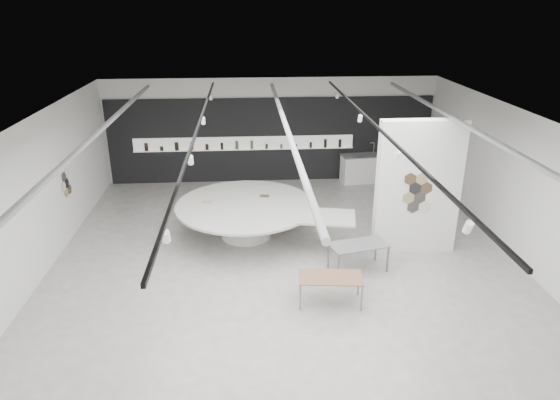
{
  "coord_description": "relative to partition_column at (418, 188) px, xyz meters",
  "views": [
    {
      "loc": [
        -0.94,
        -10.86,
        6.35
      ],
      "look_at": [
        -0.09,
        1.2,
        1.48
      ],
      "focal_mm": 32.0,
      "sensor_mm": 36.0,
      "label": 1
    }
  ],
  "objects": [
    {
      "name": "partition_column",
      "position": [
        0.0,
        0.0,
        0.0
      ],
      "size": [
        2.2,
        0.38,
        3.6
      ],
      "color": "white",
      "rests_on": "ground"
    },
    {
      "name": "room",
      "position": [
        -3.59,
        -1.0,
        0.27
      ],
      "size": [
        12.02,
        14.02,
        3.82
      ],
      "color": "#B1ADA7",
      "rests_on": "ground"
    },
    {
      "name": "kitchen_counter",
      "position": [
        -0.02,
        5.52,
        -1.28
      ],
      "size": [
        1.9,
        0.92,
        1.44
      ],
      "rotation": [
        0.0,
        0.0,
        0.12
      ],
      "color": "white",
      "rests_on": "ground"
    },
    {
      "name": "sample_table_stone",
      "position": [
        -1.72,
        -0.99,
        -1.14
      ],
      "size": [
        1.54,
        1.02,
        0.73
      ],
      "rotation": [
        0.0,
        0.0,
        0.24
      ],
      "color": "slate",
      "rests_on": "ground"
    },
    {
      "name": "back_wall_display",
      "position": [
        -3.58,
        5.94,
        -0.26
      ],
      "size": [
        11.8,
        0.27,
        3.1
      ],
      "color": "black",
      "rests_on": "ground"
    },
    {
      "name": "display_island",
      "position": [
        -4.42,
        1.14,
        -1.15
      ],
      "size": [
        5.32,
        4.64,
        1.01
      ],
      "rotation": [
        0.0,
        0.0,
        -0.2
      ],
      "color": "white",
      "rests_on": "ground"
    },
    {
      "name": "sample_table_wood",
      "position": [
        -2.65,
        -2.38,
        -1.19
      ],
      "size": [
        1.47,
        0.84,
        0.66
      ],
      "rotation": [
        0.0,
        0.0,
        -0.1
      ],
      "color": "brown",
      "rests_on": "ground"
    }
  ]
}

